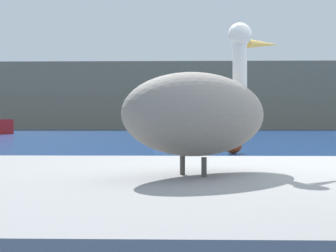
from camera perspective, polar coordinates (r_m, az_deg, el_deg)
hillside_backdrop at (r=67.99m, az=2.50°, el=3.36°), size 140.00×10.63×8.77m
pier_dock at (r=2.91m, az=3.67°, el=-13.97°), size 3.79×3.07×0.84m
pelican at (r=2.83m, az=3.85°, el=1.61°), size 1.14×1.19×0.93m
fishing_boat_white at (r=40.40m, az=3.79°, el=0.35°), size 7.01×3.02×4.54m
mooring_buoy at (r=17.27m, az=7.57°, el=-2.14°), size 0.64×0.64×0.64m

